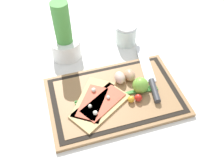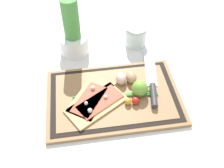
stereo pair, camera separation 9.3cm
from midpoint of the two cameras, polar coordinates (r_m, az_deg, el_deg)
name	(u,v)px [view 1 (the left image)]	position (r m, az deg, el deg)	size (l,w,h in m)	color
ground_plane	(115,98)	(0.93, -2.17, -3.23)	(6.00, 6.00, 0.00)	silver
cutting_board	(115,97)	(0.93, -2.18, -2.92)	(0.47, 0.31, 0.02)	#997047
pizza_slice_near	(101,106)	(0.89, -5.45, -4.91)	(0.22, 0.19, 0.02)	tan
pizza_slice_far	(94,100)	(0.91, -6.99, -3.69)	(0.19, 0.21, 0.02)	tan
knife	(151,80)	(0.96, 5.77, 0.66)	(0.08, 0.31, 0.02)	silver
egg_brown	(130,75)	(0.96, 1.13, 1.82)	(0.04, 0.05, 0.04)	tan
egg_pink	(120,78)	(0.95, -1.08, 1.26)	(0.04, 0.05, 0.04)	beige
lime	(140,85)	(0.91, 3.33, -0.44)	(0.06, 0.06, 0.06)	#70A838
cherry_tomato_red	(138,98)	(0.90, 2.81, -3.19)	(0.03, 0.03, 0.03)	red
cherry_tomato_yellow	(131,99)	(0.89, 1.20, -3.52)	(0.02, 0.02, 0.02)	gold
scallion_bunch	(117,95)	(0.91, -1.79, -2.67)	(0.30, 0.04, 0.01)	#47933D
herb_pot	(65,39)	(1.06, -12.81, 9.34)	(0.12, 0.12, 0.24)	white
sauce_jar	(126,35)	(1.13, 0.69, 10.45)	(0.09, 0.09, 0.09)	silver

